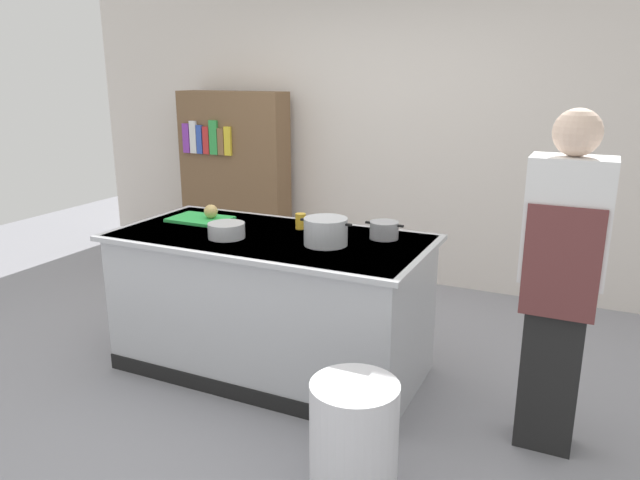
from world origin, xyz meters
The scene contains 12 objects.
ground_plane centered at (0.00, 0.00, 0.00)m, with size 10.00×10.00×0.00m, color gray.
back_wall centered at (0.00, 2.10, 1.50)m, with size 6.40×0.12×3.00m, color silver.
counter_island centered at (0.00, 0.00, 0.47)m, with size 1.98×0.98×0.90m.
cutting_board centered at (-0.62, 0.13, 0.91)m, with size 0.40×0.28×0.02m, color green.
onion centered at (-0.54, 0.16, 0.97)m, with size 0.09×0.09×0.09m, color tan.
stock_pot centered at (0.40, -0.04, 0.98)m, with size 0.32×0.26×0.16m.
sauce_pan centered at (0.66, 0.24, 0.95)m, with size 0.24×0.17×0.10m.
mixing_bowl centered at (-0.21, -0.16, 0.95)m, with size 0.22×0.22×0.09m, color #B7BABF.
juice_cup centered at (0.10, 0.23, 0.95)m, with size 0.07×0.07×0.10m, color yellow.
trash_bin centered at (0.96, -0.96, 0.29)m, with size 0.39×0.39×0.59m, color silver.
person_chef centered at (1.69, -0.12, 0.91)m, with size 0.38×0.25×1.72m.
bookshelf centered at (-1.43, 1.80, 0.85)m, with size 1.10×0.31×1.70m.
Camera 1 is at (1.81, -3.10, 1.87)m, focal length 33.65 mm.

